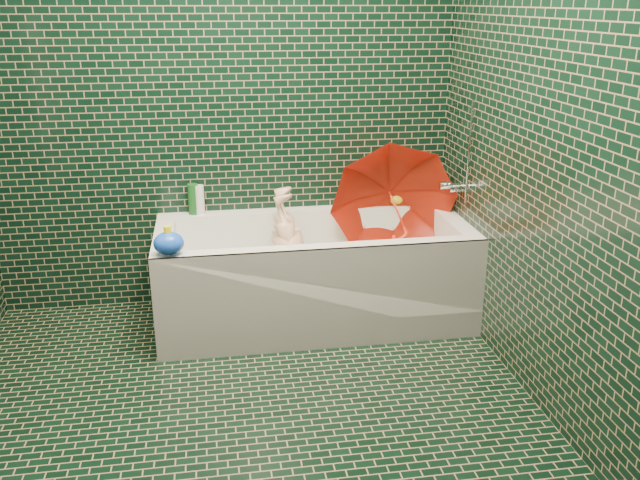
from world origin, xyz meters
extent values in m
plane|color=black|center=(0.00, 0.00, 0.00)|extent=(2.80, 2.80, 0.00)
plane|color=black|center=(0.00, 1.40, 1.25)|extent=(2.80, 0.00, 2.80)
plane|color=black|center=(0.00, -1.40, 1.25)|extent=(2.80, 0.00, 2.80)
plane|color=black|center=(1.30, 0.00, 1.25)|extent=(0.00, 2.80, 2.80)
cube|color=white|center=(0.45, 1.02, 0.07)|extent=(1.70, 0.75, 0.15)
cube|color=white|center=(0.45, 1.35, 0.35)|extent=(1.70, 0.10, 0.40)
cube|color=white|center=(0.45, 0.70, 0.35)|extent=(1.70, 0.10, 0.40)
cube|color=white|center=(1.25, 1.02, 0.35)|extent=(0.10, 0.55, 0.40)
cube|color=white|center=(-0.35, 1.02, 0.35)|extent=(0.10, 0.55, 0.40)
cube|color=white|center=(0.45, 0.66, 0.28)|extent=(1.70, 0.02, 0.55)
cube|color=green|center=(0.45, 1.02, 0.16)|extent=(1.35, 0.47, 0.01)
cube|color=silver|center=(0.45, 1.02, 0.30)|extent=(1.48, 0.53, 0.00)
cylinder|color=silver|center=(1.28, 1.02, 0.73)|extent=(0.14, 0.05, 0.05)
cylinder|color=silver|center=(1.20, 1.08, 0.73)|extent=(0.05, 0.04, 0.04)
cylinder|color=silver|center=(1.27, 0.92, 0.95)|extent=(0.01, 0.01, 0.55)
imported|color=#E8B391|center=(0.36, 1.07, 0.31)|extent=(0.92, 0.46, 0.36)
imported|color=red|center=(0.93, 1.05, 0.60)|extent=(0.96, 0.82, 0.95)
imported|color=white|center=(1.25, 1.36, 0.55)|extent=(0.12, 0.12, 0.23)
imported|color=#451D6F|center=(1.25, 1.36, 0.55)|extent=(0.09, 0.10, 0.19)
imported|color=#154C1A|center=(1.20, 1.36, 0.55)|extent=(0.16, 0.16, 0.16)
cylinder|color=#154C1A|center=(1.15, 1.35, 0.66)|extent=(0.06, 0.06, 0.21)
cylinder|color=silver|center=(1.21, 1.33, 0.64)|extent=(0.06, 0.06, 0.18)
cylinder|color=#154C1A|center=(-0.19, 1.36, 0.64)|extent=(0.07, 0.07, 0.18)
cylinder|color=white|center=(-0.16, 1.35, 0.63)|extent=(0.07, 0.07, 0.17)
ellipsoid|color=yellow|center=(1.00, 1.34, 0.59)|extent=(0.10, 0.09, 0.07)
sphere|color=yellow|center=(1.04, 1.34, 0.63)|extent=(0.05, 0.05, 0.05)
cone|color=orange|center=(1.06, 1.35, 0.62)|extent=(0.02, 0.02, 0.02)
ellipsoid|color=blue|center=(-0.30, 0.70, 0.61)|extent=(0.17, 0.15, 0.11)
cylinder|color=yellow|center=(-0.30, 0.70, 0.68)|extent=(0.04, 0.04, 0.04)
camera|label=1|loc=(-0.08, -2.42, 1.71)|focal=38.00mm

